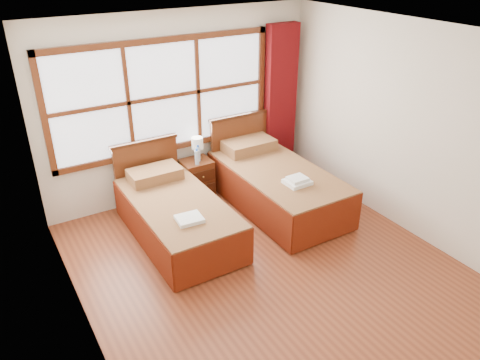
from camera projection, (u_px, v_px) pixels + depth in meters
floor at (269, 269)px, 5.37m from camera, size 4.50×4.50×0.00m
ceiling at (277, 36)px, 4.19m from camera, size 4.50×4.50×0.00m
wall_back at (181, 107)px, 6.49m from camera, size 4.00×0.00×4.00m
wall_left at (73, 221)px, 3.86m from camera, size 0.00×4.50×4.50m
wall_right at (408, 130)px, 5.70m from camera, size 0.00×4.50×4.50m
window at (164, 97)px, 6.26m from camera, size 3.16×0.06×1.56m
curtain at (280, 101)px, 7.18m from camera, size 0.50×0.16×2.30m
bed_left at (176, 214)px, 5.87m from camera, size 1.01×2.03×0.97m
bed_right at (275, 184)px, 6.55m from camera, size 1.10×2.13×1.07m
nightstand at (197, 178)px, 6.80m from camera, size 0.42×0.42×0.56m
towels_left at (189, 219)px, 5.31m from camera, size 0.31×0.28×0.05m
towels_right at (297, 181)px, 6.00m from camera, size 0.32×0.28×0.09m
lamp at (197, 144)px, 6.65m from camera, size 0.17×0.17×0.32m
bottle_near at (197, 157)px, 6.52m from camera, size 0.06×0.06×0.24m
bottle_far at (198, 154)px, 6.62m from camera, size 0.06×0.06×0.24m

